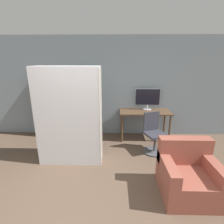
{
  "coord_description": "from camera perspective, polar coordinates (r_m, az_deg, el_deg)",
  "views": [
    {
      "loc": [
        0.44,
        -1.81,
        2.07
      ],
      "look_at": [
        0.35,
        1.63,
        1.05
      ],
      "focal_mm": 28.0,
      "sensor_mm": 36.0,
      "label": 1
    }
  ],
  "objects": [
    {
      "name": "wall_back",
      "position": [
        4.88,
        -3.72,
        7.99
      ],
      "size": [
        8.0,
        0.06,
        2.7
      ],
      "color": "gray",
      "rests_on": "ground"
    },
    {
      "name": "mattress_near",
      "position": [
        3.5,
        -14.11,
        -2.01
      ],
      "size": [
        1.27,
        0.2,
        1.97
      ],
      "color": "silver",
      "rests_on": "ground"
    },
    {
      "name": "office_chair",
      "position": [
        4.21,
        13.49,
        -7.72
      ],
      "size": [
        0.57,
        0.57,
        0.93
      ],
      "color": "#4C4C51",
      "rests_on": "ground"
    },
    {
      "name": "ground_plane",
      "position": [
        2.78,
        -9.53,
        -31.86
      ],
      "size": [
        16.0,
        16.0,
        0.0
      ],
      "primitive_type": "plane",
      "color": "brown"
    },
    {
      "name": "armchair",
      "position": [
        3.19,
        23.49,
        -18.34
      ],
      "size": [
        0.85,
        0.8,
        0.85
      ],
      "color": "#934C3D",
      "rests_on": "ground"
    },
    {
      "name": "bookshelf",
      "position": [
        5.2,
        -20.7,
        1.68
      ],
      "size": [
        0.78,
        0.31,
        1.71
      ],
      "color": "brown",
      "rests_on": "ground"
    },
    {
      "name": "monitor",
      "position": [
        4.81,
        11.53,
        4.48
      ],
      "size": [
        0.67,
        0.24,
        0.58
      ],
      "color": "#B7B7BC",
      "rests_on": "desk"
    },
    {
      "name": "desk",
      "position": [
        4.74,
        10.69,
        -0.95
      ],
      "size": [
        1.34,
        0.62,
        0.77
      ],
      "color": "brown",
      "rests_on": "ground"
    },
    {
      "name": "mattress_far",
      "position": [
        3.72,
        -13.18,
        -0.88
      ],
      "size": [
        1.27,
        0.2,
        1.97
      ],
      "color": "silver",
      "rests_on": "ground"
    }
  ]
}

